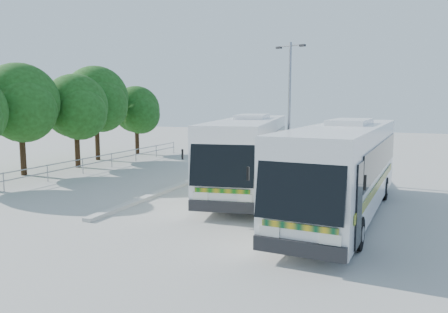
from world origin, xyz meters
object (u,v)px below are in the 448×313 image
at_px(tree_far_e, 137,110).
at_px(coach_adjacent, 344,167).
at_px(tree_far_c, 76,106).
at_px(coach_main, 249,151).
at_px(tree_far_b, 21,102).
at_px(tree_far_d, 97,98).
at_px(lamppost, 289,105).

relative_size(tree_far_e, coach_adjacent, 0.45).
relative_size(tree_far_c, tree_far_e, 1.10).
relative_size(tree_far_e, coach_main, 0.44).
bearing_deg(coach_adjacent, coach_main, 149.29).
height_order(tree_far_b, tree_far_e, tree_far_b).
height_order(tree_far_b, tree_far_d, tree_far_d).
relative_size(tree_far_c, coach_adjacent, 0.49).
bearing_deg(tree_far_c, lamppost, 4.51).
bearing_deg(tree_far_e, tree_far_b, -91.83).
distance_m(tree_far_c, lamppost, 14.73).
xyz_separation_m(coach_adjacent, lamppost, (-4.10, 7.38, 2.41)).
height_order(coach_adjacent, lamppost, lamppost).
bearing_deg(coach_adjacent, lamppost, 122.50).
relative_size(tree_far_b, lamppost, 0.87).
relative_size(tree_far_c, tree_far_d, 0.88).
xyz_separation_m(coach_main, lamppost, (1.18, 3.80, 2.39)).
bearing_deg(coach_main, coach_adjacent, -44.06).
relative_size(coach_main, lamppost, 1.69).
distance_m(tree_far_e, coach_main, 17.82).
height_order(tree_far_e, coach_main, tree_far_e).
xyz_separation_m(tree_far_c, tree_far_e, (-0.51, 8.20, -0.37)).
bearing_deg(tree_far_d, coach_adjacent, -26.41).
height_order(tree_far_c, lamppost, lamppost).
xyz_separation_m(tree_far_d, lamppost, (15.87, -2.54, -0.40)).
distance_m(tree_far_e, coach_adjacent, 24.16).
xyz_separation_m(tree_far_b, tree_far_e, (0.39, 12.10, -0.68)).
bearing_deg(tree_far_d, lamppost, -9.10).
distance_m(tree_far_d, coach_main, 16.25).
bearing_deg(lamppost, coach_main, -88.21).
relative_size(tree_far_b, coach_adjacent, 0.52).
bearing_deg(coach_main, tree_far_e, 132.34).
relative_size(tree_far_d, coach_adjacent, 0.55).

